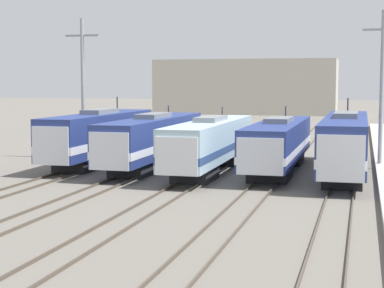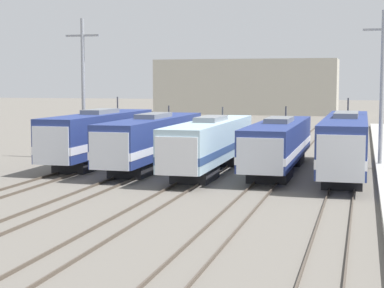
# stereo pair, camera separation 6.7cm
# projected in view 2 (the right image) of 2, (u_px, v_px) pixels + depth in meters

# --- Properties ---
(ground_plane) EXTENTS (400.00, 400.00, 0.00)m
(ground_plane) POSITION_uv_depth(u_px,v_px,m) (183.00, 188.00, 39.42)
(ground_plane) COLOR #666059
(rail_pair_far_left) EXTENTS (1.50, 120.00, 0.15)m
(rail_pair_far_left) POSITION_uv_depth(u_px,v_px,m) (43.00, 180.00, 41.86)
(rail_pair_far_left) COLOR #4C4238
(rail_pair_far_left) RESTS_ON ground_plane
(rail_pair_center_left) EXTENTS (1.51, 120.00, 0.15)m
(rail_pair_center_left) POSITION_uv_depth(u_px,v_px,m) (111.00, 183.00, 40.64)
(rail_pair_center_left) COLOR #4C4238
(rail_pair_center_left) RESTS_ON ground_plane
(rail_pair_center) EXTENTS (1.51, 120.00, 0.15)m
(rail_pair_center) POSITION_uv_depth(u_px,v_px,m) (183.00, 187.00, 39.41)
(rail_pair_center) COLOR #4C4238
(rail_pair_center) RESTS_ON ground_plane
(rail_pair_center_right) EXTENTS (1.51, 120.00, 0.15)m
(rail_pair_center_right) POSITION_uv_depth(u_px,v_px,m) (259.00, 190.00, 38.19)
(rail_pair_center_right) COLOR #4C4238
(rail_pair_center_right) RESTS_ON ground_plane
(rail_pair_far_right) EXTENTS (1.50, 120.00, 0.15)m
(rail_pair_far_right) POSITION_uv_depth(u_px,v_px,m) (341.00, 193.00, 36.96)
(rail_pair_far_right) COLOR #4C4238
(rail_pair_far_right) RESTS_ON ground_plane
(locomotive_far_left) EXTENTS (2.92, 16.88, 5.25)m
(locomotive_far_left) POSITION_uv_depth(u_px,v_px,m) (98.00, 136.00, 50.24)
(locomotive_far_left) COLOR black
(locomotive_far_left) RESTS_ON ground_plane
(locomotive_center_left) EXTENTS (2.93, 17.83, 4.58)m
(locomotive_center_left) POSITION_uv_depth(u_px,v_px,m) (151.00, 140.00, 48.13)
(locomotive_center_left) COLOR black
(locomotive_center_left) RESTS_ON ground_plane
(locomotive_center) EXTENTS (2.89, 17.86, 4.56)m
(locomotive_center) POSITION_uv_depth(u_px,v_px,m) (210.00, 144.00, 45.97)
(locomotive_center) COLOR #232326
(locomotive_center) RESTS_ON ground_plane
(locomotive_center_right) EXTENTS (3.10, 17.88, 4.59)m
(locomotive_center_right) POSITION_uv_depth(u_px,v_px,m) (278.00, 144.00, 46.11)
(locomotive_center_right) COLOR black
(locomotive_center_right) RESTS_ON ground_plane
(locomotive_far_right) EXTENTS (2.91, 19.78, 5.29)m
(locomotive_far_right) POSITION_uv_depth(u_px,v_px,m) (345.00, 143.00, 44.26)
(locomotive_far_right) COLOR black
(locomotive_far_right) RESTS_ON ground_plane
(catenary_tower_left) EXTENTS (2.97, 0.30, 11.75)m
(catenary_tower_left) POSITION_uv_depth(u_px,v_px,m) (83.00, 86.00, 53.70)
(catenary_tower_left) COLOR gray
(catenary_tower_left) RESTS_ON ground_plane
(catenary_tower_right) EXTENTS (2.97, 0.30, 11.75)m
(catenary_tower_right) POSITION_uv_depth(u_px,v_px,m) (382.00, 86.00, 47.49)
(catenary_tower_right) COLOR gray
(catenary_tower_right) RESTS_ON ground_plane
(depot_building) EXTENTS (36.46, 11.13, 11.01)m
(depot_building) POSITION_uv_depth(u_px,v_px,m) (246.00, 87.00, 130.69)
(depot_building) COLOR #B2AD9E
(depot_building) RESTS_ON ground_plane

